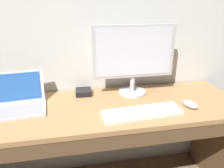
% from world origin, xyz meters
% --- Properties ---
extents(desk, '(1.88, 0.56, 0.71)m').
position_xyz_m(desk, '(0.00, -0.01, 0.51)').
color(desk, '#A87A4C').
rests_on(desk, ground).
extents(laptop_silver, '(0.37, 0.32, 0.19)m').
position_xyz_m(laptop_silver, '(-0.46, 0.07, 0.76)').
color(laptop_silver, silver).
rests_on(laptop_silver, desk).
extents(external_monitor, '(0.54, 0.19, 0.47)m').
position_xyz_m(external_monitor, '(0.29, 0.15, 0.98)').
color(external_monitor, '#B7B7BC').
rests_on(external_monitor, desk).
extents(wired_keyboard, '(0.47, 0.17, 0.02)m').
position_xyz_m(wired_keyboard, '(0.26, -0.15, 0.73)').
color(wired_keyboard, white).
rests_on(wired_keyboard, desk).
extents(computer_mouse, '(0.09, 0.12, 0.03)m').
position_xyz_m(computer_mouse, '(0.58, -0.11, 0.73)').
color(computer_mouse, '#B7B7BC').
rests_on(computer_mouse, desk).
extents(external_drive_box, '(0.11, 0.11, 0.04)m').
position_xyz_m(external_drive_box, '(-0.05, 0.19, 0.73)').
color(external_drive_box, black).
rests_on(external_drive_box, desk).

